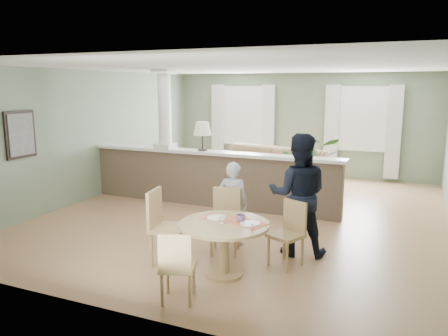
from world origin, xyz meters
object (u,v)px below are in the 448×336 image
at_px(houseplant, 312,168).
at_px(child_person, 233,203).
at_px(dining_table, 225,234).
at_px(chair_far_boy, 226,217).
at_px(sofa, 267,169).
at_px(chair_near, 177,264).
at_px(man_person, 298,195).
at_px(chair_side, 164,223).
at_px(chair_far_man, 289,230).

distance_m(houseplant, child_person, 3.17).
distance_m(dining_table, chair_far_boy, 0.83).
xyz_separation_m(sofa, child_person, (0.63, -3.70, 0.17)).
xyz_separation_m(chair_far_boy, child_person, (-0.01, 0.31, 0.13)).
distance_m(chair_near, child_person, 1.97).
bearing_deg(man_person, chair_near, 54.04).
bearing_deg(chair_side, houseplant, -24.09).
relative_size(houseplant, chair_far_boy, 1.47).
bearing_deg(sofa, child_person, -68.41).
bearing_deg(houseplant, chair_side, -105.22).
xyz_separation_m(dining_table, man_person, (0.67, 1.08, 0.32)).
height_order(sofa, houseplant, houseplant).
bearing_deg(houseplant, sofa, 153.59).
bearing_deg(chair_far_man, houseplant, 122.11).
distance_m(child_person, man_person, 1.01).
distance_m(houseplant, chair_far_boy, 3.47).
bearing_deg(chair_far_boy, dining_table, -82.40).
relative_size(sofa, chair_near, 3.86).
bearing_deg(chair_far_boy, sofa, 84.56).
xyz_separation_m(sofa, chair_far_boy, (0.64, -4.01, 0.04)).
distance_m(chair_far_man, chair_side, 1.69).
height_order(dining_table, chair_side, chair_side).
bearing_deg(child_person, dining_table, 102.04).
xyz_separation_m(chair_near, man_person, (0.86, 1.97, 0.41)).
bearing_deg(sofa, chair_side, -77.57).
height_order(dining_table, child_person, child_person).
height_order(houseplant, chair_far_man, houseplant).
bearing_deg(houseplant, chair_far_boy, -98.83).
xyz_separation_m(houseplant, chair_side, (-1.13, -4.15, -0.12)).
bearing_deg(houseplant, chair_far_man, -82.89).
bearing_deg(dining_table, chair_near, -102.36).
relative_size(dining_table, child_person, 0.90).
xyz_separation_m(dining_table, chair_side, (-0.91, 0.04, 0.01)).
bearing_deg(child_person, sofa, -84.90).
xyz_separation_m(chair_far_boy, chair_near, (0.12, -1.65, -0.05)).
height_order(houseplant, dining_table, houseplant).
distance_m(dining_table, chair_far_man, 0.93).
relative_size(chair_far_boy, child_person, 0.73).
distance_m(houseplant, dining_table, 4.20).
xyz_separation_m(houseplant, chair_far_boy, (-0.53, -3.42, -0.17)).
xyz_separation_m(chair_near, child_person, (-0.13, 1.96, 0.18)).
relative_size(chair_near, child_person, 0.66).
bearing_deg(chair_far_man, dining_table, -110.40).
bearing_deg(chair_near, chair_far_boy, -104.80).
bearing_deg(chair_far_man, man_person, 114.29).
xyz_separation_m(dining_table, chair_far_man, (0.66, 0.65, -0.07)).
relative_size(houseplant, chair_far_man, 1.57).
relative_size(sofa, man_person, 1.86).
distance_m(chair_side, man_person, 1.92).
height_order(sofa, chair_near, sofa).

